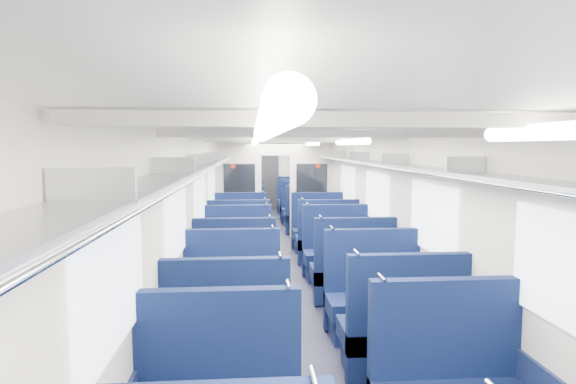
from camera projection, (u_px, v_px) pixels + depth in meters
floor at (287, 276)px, 8.10m from camera, size 2.80×18.00×0.01m
ceiling at (287, 138)px, 7.87m from camera, size 2.80×18.00×0.01m
wall_left at (203, 209)px, 7.88m from camera, size 0.02×18.00×2.35m
dado_left at (205, 258)px, 7.96m from camera, size 0.03×17.90×0.70m
wall_right at (368, 207)px, 8.09m from camera, size 0.02×18.00×2.35m
dado_right at (367, 255)px, 8.17m from camera, size 0.03×17.90×0.70m
wall_far at (268, 176)px, 16.92m from camera, size 2.80×0.02×2.35m
luggage_rack_left at (213, 161)px, 7.82m from camera, size 0.36×17.40×0.18m
luggage_rack_right at (358, 161)px, 8.00m from camera, size 0.36×17.40×0.18m
windows at (289, 197)px, 7.51m from camera, size 2.78×15.60×0.75m
ceiling_fittings at (288, 142)px, 7.62m from camera, size 2.70×16.06×0.11m
end_door at (268, 181)px, 16.87m from camera, size 0.75×0.06×2.00m
bulkhead at (276, 187)px, 11.52m from camera, size 2.80×0.10×2.35m
seat_8 at (227, 344)px, 4.37m from camera, size 1.14×0.63×1.27m
seat_9 at (402, 337)px, 4.54m from camera, size 1.14×0.63×1.27m
seat_10 at (232, 303)px, 5.53m from camera, size 1.14×0.63×1.27m
seat_11 at (374, 303)px, 5.54m from camera, size 1.14×0.63×1.27m
seat_12 at (235, 275)px, 6.71m from camera, size 1.14×0.63×1.27m
seat_13 at (352, 275)px, 6.75m from camera, size 1.14×0.63×1.27m
seat_14 at (238, 257)px, 7.85m from camera, size 1.14×0.63×1.27m
seat_15 at (337, 256)px, 7.92m from camera, size 1.14×0.63×1.27m
seat_16 at (239, 244)px, 8.92m from camera, size 1.14×0.63×1.27m
seat_17 at (327, 243)px, 8.99m from camera, size 1.14×0.63×1.27m
seat_18 at (240, 233)px, 10.04m from camera, size 1.14×0.63×1.27m
seat_19 at (319, 232)px, 10.08m from camera, size 1.14×0.63×1.27m
seat_20 at (242, 218)px, 12.17m from camera, size 1.14×0.63×1.27m
seat_21 at (307, 218)px, 12.11m from camera, size 1.14×0.63×1.27m
seat_22 at (243, 213)px, 13.14m from camera, size 1.14×0.63×1.27m
seat_23 at (302, 211)px, 13.46m from camera, size 1.14×0.63×1.27m
seat_24 at (243, 207)px, 14.33m from camera, size 1.14×0.63×1.27m
seat_25 at (298, 207)px, 14.41m from camera, size 1.14×0.63×1.27m
seat_26 at (244, 202)px, 15.61m from camera, size 1.14×0.63×1.27m
seat_27 at (295, 202)px, 15.60m from camera, size 1.14×0.63×1.27m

